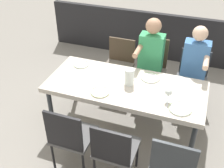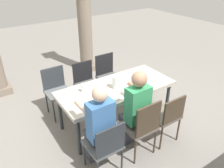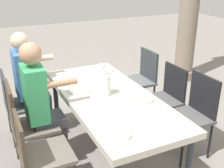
{
  "view_description": "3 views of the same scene",
  "coord_description": "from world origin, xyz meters",
  "px_view_note": "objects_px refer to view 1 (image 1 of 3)",
  "views": [
    {
      "loc": [
        -0.8,
        2.73,
        2.71
      ],
      "look_at": [
        0.15,
        0.1,
        0.77
      ],
      "focal_mm": 44.28,
      "sensor_mm": 36.0,
      "label": 1
    },
    {
      "loc": [
        -1.9,
        -2.71,
        2.62
      ],
      "look_at": [
        -0.06,
        0.04,
        0.78
      ],
      "focal_mm": 35.98,
      "sensor_mm": 36.0,
      "label": 2
    },
    {
      "loc": [
        2.47,
        -1.14,
        2.01
      ],
      "look_at": [
        -0.06,
        0.06,
        0.83
      ],
      "focal_mm": 45.67,
      "sensor_mm": 36.0,
      "label": 3
    }
  ],
  "objects_px": {
    "dining_table": "(125,89)",
    "chair_west_south": "(192,76)",
    "plate_0": "(180,109)",
    "chair_mid_south": "(151,66)",
    "wine_glass_0": "(168,93)",
    "chair_mid_north": "(114,149)",
    "chair_east_north": "(70,136)",
    "diner_man_white": "(193,70)",
    "diner_woman_green": "(149,62)",
    "plate_3": "(81,65)",
    "water_pitcher": "(129,78)",
    "chair_west_north": "(173,163)",
    "plate_2": "(100,92)",
    "plate_1": "(150,78)",
    "chair_east_south": "(119,62)"
  },
  "relations": [
    {
      "from": "water_pitcher",
      "to": "plate_3",
      "type": "bearing_deg",
      "value": -16.04
    },
    {
      "from": "diner_woman_green",
      "to": "wine_glass_0",
      "type": "relative_size",
      "value": 8.06
    },
    {
      "from": "chair_east_south",
      "to": "diner_woman_green",
      "type": "distance_m",
      "value": 0.58
    },
    {
      "from": "chair_west_north",
      "to": "chair_east_north",
      "type": "relative_size",
      "value": 0.99
    },
    {
      "from": "diner_man_white",
      "to": "plate_2",
      "type": "xyz_separation_m",
      "value": [
        1.0,
        0.95,
        0.03
      ]
    },
    {
      "from": "plate_0",
      "to": "chair_mid_south",
      "type": "bearing_deg",
      "value": -63.05
    },
    {
      "from": "diner_woman_green",
      "to": "plate_2",
      "type": "height_order",
      "value": "diner_woman_green"
    },
    {
      "from": "chair_mid_north",
      "to": "chair_mid_south",
      "type": "relative_size",
      "value": 0.9
    },
    {
      "from": "dining_table",
      "to": "chair_west_south",
      "type": "xyz_separation_m",
      "value": [
        -0.76,
        -0.85,
        -0.16
      ]
    },
    {
      "from": "dining_table",
      "to": "diner_man_white",
      "type": "bearing_deg",
      "value": -138.29
    },
    {
      "from": "plate_2",
      "to": "plate_3",
      "type": "distance_m",
      "value": 0.71
    },
    {
      "from": "chair_mid_north",
      "to": "plate_3",
      "type": "distance_m",
      "value": 1.43
    },
    {
      "from": "chair_mid_south",
      "to": "diner_man_white",
      "type": "distance_m",
      "value": 0.66
    },
    {
      "from": "chair_mid_south",
      "to": "diner_woman_green",
      "type": "xyz_separation_m",
      "value": [
        0.0,
        0.18,
        0.17
      ]
    },
    {
      "from": "chair_west_south",
      "to": "diner_man_white",
      "type": "height_order",
      "value": "diner_man_white"
    },
    {
      "from": "chair_west_north",
      "to": "plate_2",
      "type": "bearing_deg",
      "value": -30.38
    },
    {
      "from": "chair_west_north",
      "to": "chair_east_south",
      "type": "distance_m",
      "value": 2.04
    },
    {
      "from": "chair_east_north",
      "to": "plate_0",
      "type": "distance_m",
      "value": 1.25
    },
    {
      "from": "diner_man_white",
      "to": "plate_0",
      "type": "height_order",
      "value": "diner_man_white"
    },
    {
      "from": "chair_east_north",
      "to": "wine_glass_0",
      "type": "xyz_separation_m",
      "value": [
        -0.92,
        -0.7,
        0.32
      ]
    },
    {
      "from": "plate_0",
      "to": "water_pitcher",
      "type": "xyz_separation_m",
      "value": [
        0.68,
        -0.28,
        0.09
      ]
    },
    {
      "from": "plate_3",
      "to": "water_pitcher",
      "type": "relative_size",
      "value": 0.98
    },
    {
      "from": "wine_glass_0",
      "to": "chair_mid_north",
      "type": "bearing_deg",
      "value": 59.94
    },
    {
      "from": "plate_0",
      "to": "plate_1",
      "type": "bearing_deg",
      "value": -47.72
    },
    {
      "from": "diner_man_white",
      "to": "wine_glass_0",
      "type": "distance_m",
      "value": 0.87
    },
    {
      "from": "plate_1",
      "to": "plate_2",
      "type": "height_order",
      "value": "same"
    },
    {
      "from": "chair_east_south",
      "to": "plate_2",
      "type": "bearing_deg",
      "value": 96.32
    },
    {
      "from": "chair_west_north",
      "to": "plate_3",
      "type": "xyz_separation_m",
      "value": [
        1.49,
        -1.1,
        0.21
      ]
    },
    {
      "from": "chair_west_north",
      "to": "chair_west_south",
      "type": "distance_m",
      "value": 1.7
    },
    {
      "from": "chair_mid_north",
      "to": "diner_man_white",
      "type": "height_order",
      "value": "diner_man_white"
    },
    {
      "from": "chair_mid_south",
      "to": "chair_east_north",
      "type": "bearing_deg",
      "value": 73.38
    },
    {
      "from": "chair_east_south",
      "to": "diner_man_white",
      "type": "bearing_deg",
      "value": 171.47
    },
    {
      "from": "plate_2",
      "to": "chair_east_south",
      "type": "bearing_deg",
      "value": -83.68
    },
    {
      "from": "chair_east_south",
      "to": "plate_0",
      "type": "height_order",
      "value": "chair_east_south"
    },
    {
      "from": "dining_table",
      "to": "chair_mid_north",
      "type": "relative_size",
      "value": 2.29
    },
    {
      "from": "chair_mid_south",
      "to": "diner_man_white",
      "type": "bearing_deg",
      "value": 163.84
    },
    {
      "from": "chair_mid_north",
      "to": "water_pitcher",
      "type": "bearing_deg",
      "value": -82.72
    },
    {
      "from": "plate_1",
      "to": "chair_mid_north",
      "type": "bearing_deg",
      "value": 84.24
    },
    {
      "from": "chair_west_south",
      "to": "diner_woman_green",
      "type": "relative_size",
      "value": 0.64
    },
    {
      "from": "chair_west_north",
      "to": "wine_glass_0",
      "type": "xyz_separation_m",
      "value": [
        0.21,
        -0.7,
        0.32
      ]
    },
    {
      "from": "diner_man_white",
      "to": "plate_1",
      "type": "xyz_separation_m",
      "value": [
        0.5,
        0.43,
        0.03
      ]
    },
    {
      "from": "dining_table",
      "to": "plate_3",
      "type": "height_order",
      "value": "plate_3"
    },
    {
      "from": "chair_east_north",
      "to": "diner_woman_green",
      "type": "xyz_separation_m",
      "value": [
        -0.51,
        -1.53,
        0.2
      ]
    },
    {
      "from": "chair_mid_south",
      "to": "chair_east_north",
      "type": "xyz_separation_m",
      "value": [
        0.51,
        1.71,
        -0.02
      ]
    },
    {
      "from": "chair_mid_north",
      "to": "chair_east_north",
      "type": "distance_m",
      "value": 0.51
    },
    {
      "from": "chair_mid_north",
      "to": "plate_3",
      "type": "height_order",
      "value": "chair_mid_north"
    },
    {
      "from": "chair_mid_north",
      "to": "plate_0",
      "type": "xyz_separation_m",
      "value": [
        -0.57,
        -0.6,
        0.24
      ]
    },
    {
      "from": "plate_1",
      "to": "water_pitcher",
      "type": "relative_size",
      "value": 1.14
    },
    {
      "from": "chair_east_south",
      "to": "water_pitcher",
      "type": "relative_size",
      "value": 4.05
    },
    {
      "from": "dining_table",
      "to": "diner_woman_green",
      "type": "height_order",
      "value": "diner_woman_green"
    }
  ]
}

